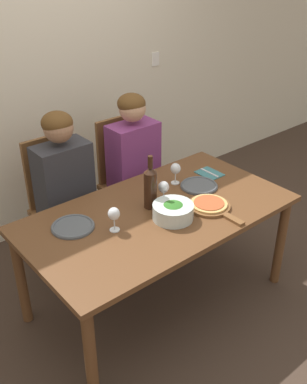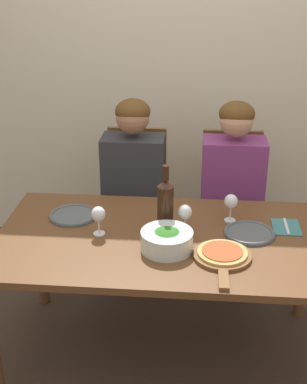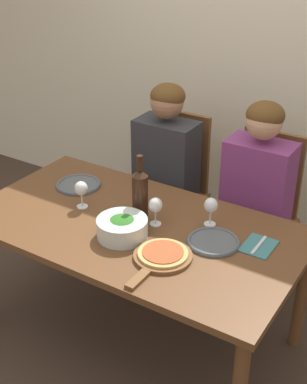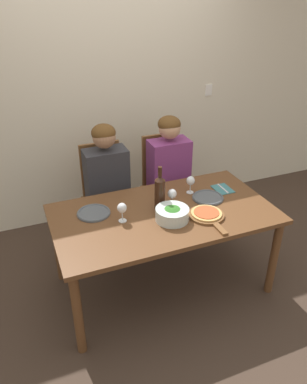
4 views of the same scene
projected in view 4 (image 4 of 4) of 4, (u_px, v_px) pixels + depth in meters
name	position (u px, v px, depth m)	size (l,w,h in m)	color
ground_plane	(163.00, 284.00, 3.20)	(40.00, 40.00, 0.00)	#3D2D23
back_wall	(110.00, 89.00, 3.67)	(10.00, 0.06, 2.70)	beige
dining_table	(164.00, 221.00, 2.90)	(1.69, 0.92, 0.72)	brown
chair_left	(105.00, 193.00, 3.55)	(0.42, 0.42, 0.98)	brown
chair_right	(164.00, 182.00, 3.75)	(0.42, 0.42, 0.98)	brown
person_woman	(107.00, 177.00, 3.35)	(0.47, 0.51, 1.22)	#28282D
person_man	(170.00, 167.00, 3.55)	(0.47, 0.51, 1.22)	#28282D
wine_bottle	(160.00, 192.00, 2.84)	(0.08, 0.08, 0.35)	black
broccoli_bowl	(172.00, 214.00, 2.74)	(0.25, 0.25, 0.10)	silver
dinner_plate_left	(94.00, 213.00, 2.83)	(0.25, 0.25, 0.02)	#4C5156
dinner_plate_right	(208.00, 197.00, 3.04)	(0.25, 0.25, 0.02)	#4C5156
pizza_on_board	(207.00, 215.00, 2.79)	(0.27, 0.41, 0.04)	brown
wine_glass_left	(122.00, 209.00, 2.70)	(0.07, 0.07, 0.15)	silver
wine_glass_right	(191.00, 181.00, 3.08)	(0.07, 0.07, 0.15)	silver
wine_glass_centre	(172.00, 195.00, 2.88)	(0.07, 0.07, 0.15)	silver
fork_on_napkin	(223.00, 189.00, 3.18)	(0.14, 0.18, 0.01)	#387075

